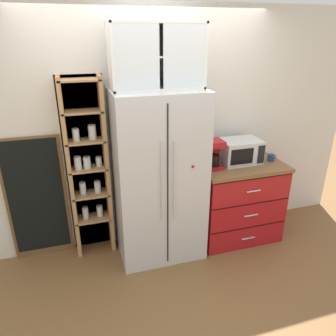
% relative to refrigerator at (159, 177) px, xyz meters
% --- Properties ---
extents(ground_plane, '(10.66, 10.66, 0.00)m').
position_rel_refrigerator_xyz_m(ground_plane, '(-0.00, -0.03, -0.90)').
color(ground_plane, brown).
extents(wall_back_cream, '(4.96, 0.10, 2.55)m').
position_rel_refrigerator_xyz_m(wall_back_cream, '(-0.00, 0.37, 0.38)').
color(wall_back_cream, silver).
rests_on(wall_back_cream, ground).
extents(refrigerator, '(0.89, 0.66, 1.79)m').
position_rel_refrigerator_xyz_m(refrigerator, '(0.00, 0.00, 0.00)').
color(refrigerator, silver).
rests_on(refrigerator, ground).
extents(pantry_shelf_column, '(0.45, 0.25, 1.91)m').
position_rel_refrigerator_xyz_m(pantry_shelf_column, '(-0.69, 0.26, 0.08)').
color(pantry_shelf_column, brown).
rests_on(pantry_shelf_column, ground).
extents(counter_cabinet, '(0.96, 0.64, 0.93)m').
position_rel_refrigerator_xyz_m(counter_cabinet, '(0.95, 0.01, -0.43)').
color(counter_cabinet, '#A8161C').
rests_on(counter_cabinet, ground).
extents(microwave, '(0.44, 0.33, 0.26)m').
position_rel_refrigerator_xyz_m(microwave, '(0.95, 0.06, 0.16)').
color(microwave, silver).
rests_on(microwave, counter_cabinet).
extents(coffee_maker, '(0.17, 0.20, 0.31)m').
position_rel_refrigerator_xyz_m(coffee_maker, '(0.61, 0.02, 0.19)').
color(coffee_maker, '#A8161C').
rests_on(coffee_maker, counter_cabinet).
extents(mug_navy, '(0.11, 0.07, 0.08)m').
position_rel_refrigerator_xyz_m(mug_navy, '(1.31, -0.02, 0.07)').
color(mug_navy, navy).
rests_on(mug_navy, counter_cabinet).
extents(bottle_green, '(0.07, 0.07, 0.25)m').
position_rel_refrigerator_xyz_m(bottle_green, '(0.95, 0.08, 0.14)').
color(bottle_green, '#285B33').
rests_on(bottle_green, counter_cabinet).
extents(upper_cabinet, '(0.85, 0.32, 0.57)m').
position_rel_refrigerator_xyz_m(upper_cabinet, '(-0.00, 0.05, 1.18)').
color(upper_cabinet, silver).
rests_on(upper_cabinet, refrigerator).
extents(chalkboard_menu, '(0.60, 0.04, 1.35)m').
position_rel_refrigerator_xyz_m(chalkboard_menu, '(-1.23, 0.29, -0.22)').
color(chalkboard_menu, brown).
rests_on(chalkboard_menu, ground).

